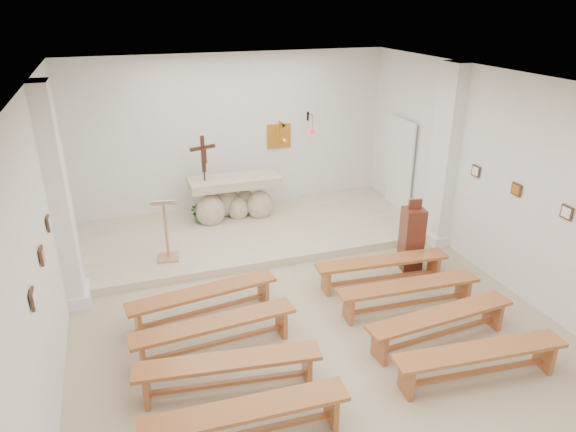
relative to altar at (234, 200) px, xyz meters
name	(u,v)px	position (x,y,z in m)	size (l,w,h in m)	color
ground	(317,329)	(0.22, -4.20, -0.53)	(7.00, 10.00, 0.00)	tan
wall_left	(38,261)	(-3.27, -4.20, 1.22)	(0.02, 10.00, 3.50)	white
wall_right	(527,192)	(3.71, -4.20, 1.22)	(0.02, 10.00, 3.50)	white
wall_back	(233,135)	(0.22, 0.79, 1.22)	(7.00, 0.02, 3.50)	white
ceiling	(323,90)	(0.22, -4.20, 2.96)	(7.00, 10.00, 0.02)	silver
sanctuary_platform	(253,231)	(0.22, -0.70, -0.45)	(6.98, 3.00, 0.15)	beige
pilaster_left	(60,200)	(-3.15, -2.20, 1.22)	(0.26, 0.55, 3.50)	white
pilaster_right	(444,158)	(3.59, -2.20, 1.22)	(0.26, 0.55, 3.50)	white
gold_wall_relief	(279,136)	(1.27, 0.76, 1.12)	(0.55, 0.04, 0.55)	gold
sanctuary_lamp	(312,129)	(1.97, 0.50, 1.28)	(0.11, 0.36, 0.44)	black
station_frame_left_front	(33,299)	(-3.25, -5.00, 1.19)	(0.03, 0.20, 0.20)	#412B1C
station_frame_left_mid	(42,256)	(-3.25, -4.00, 1.19)	(0.03, 0.20, 0.20)	#412B1C
station_frame_left_rear	(49,223)	(-3.25, -3.00, 1.19)	(0.03, 0.20, 0.20)	#412B1C
station_frame_right_front	(567,212)	(3.69, -5.00, 1.19)	(0.03, 0.20, 0.20)	#412B1C
station_frame_right_mid	(516,189)	(3.69, -4.00, 1.19)	(0.03, 0.20, 0.20)	#412B1C
station_frame_right_rear	(476,171)	(3.69, -3.00, 1.19)	(0.03, 0.20, 0.20)	#412B1C
radiator_left	(73,267)	(-3.21, -1.50, -0.26)	(0.10, 0.85, 0.52)	silver
radiator_right	(419,216)	(3.65, -1.50, -0.26)	(0.10, 0.85, 0.52)	silver
altar	(234,200)	(0.00, 0.00, 0.00)	(1.91, 0.88, 0.98)	beige
lectern	(166,229)	(-1.60, -1.52, 0.22)	(0.48, 0.43, 1.21)	tan
crucifix_stand	(204,173)	(-0.59, -0.01, 0.69)	(0.54, 0.24, 1.84)	#382211
potted_plant	(200,211)	(-0.74, -0.03, -0.14)	(0.43, 0.37, 0.48)	#2F5A24
donation_pedestal	(412,238)	(2.52, -3.00, 0.06)	(0.41, 0.41, 1.33)	#5A2A19
bench_left_front	(203,297)	(-1.29, -3.36, -0.17)	(2.31, 0.66, 0.48)	#AA5C31
bench_right_front	(382,266)	(1.74, -3.36, -0.17)	(2.31, 0.55, 0.48)	#AA5C31
bench_left_second	(215,329)	(-1.29, -4.21, -0.17)	(2.31, 0.53, 0.48)	#AA5C31
bench_right_second	(408,291)	(1.74, -4.21, -0.17)	(2.30, 0.49, 0.48)	#AA5C31
bench_left_third	(229,367)	(-1.29, -5.05, -0.17)	(2.31, 0.67, 0.48)	#AA5C31
bench_right_third	(440,320)	(1.74, -5.05, -0.17)	(2.31, 0.53, 0.48)	#AA5C31
bench_left_fourth	(246,416)	(-1.29, -5.90, -0.17)	(2.30, 0.46, 0.48)	#AA5C31
bench_right_fourth	(480,357)	(1.74, -5.90, -0.17)	(2.31, 0.57, 0.48)	#AA5C31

